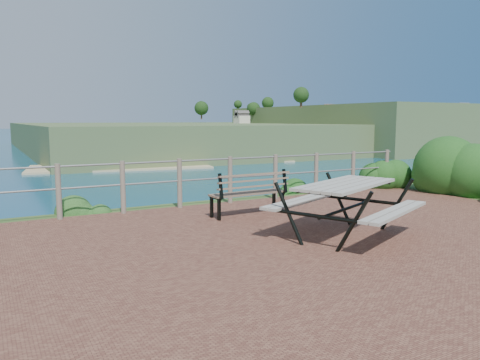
# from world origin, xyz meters

# --- Properties ---
(ground) EXTENTS (10.00, 7.00, 0.12)m
(ground) POSITION_xyz_m (0.00, 0.00, 0.00)
(ground) COLOR brown
(ground) RESTS_ON ground
(safety_railing) EXTENTS (9.40, 0.10, 1.00)m
(safety_railing) POSITION_xyz_m (0.00, 3.35, 0.57)
(safety_railing) COLOR #6B5B4C
(safety_railing) RESTS_ON ground
(distant_bay) EXTENTS (290.00, 232.36, 24.00)m
(distant_bay) POSITION_xyz_m (173.07, 202.61, -1.52)
(distant_bay) COLOR #416030
(distant_bay) RESTS_ON ground
(picnic_table) EXTENTS (2.12, 1.58, 0.83)m
(picnic_table) POSITION_xyz_m (0.18, -0.07, 0.53)
(picnic_table) COLOR #A29E92
(picnic_table) RESTS_ON ground
(park_bench) EXTENTS (1.52, 0.44, 0.85)m
(park_bench) POSITION_xyz_m (-0.30, 2.06, 0.56)
(park_bench) COLOR brown
(park_bench) RESTS_ON ground
(shrub_right_front) EXTENTS (1.64, 1.64, 2.32)m
(shrub_right_front) POSITION_xyz_m (5.74, 2.04, 0.00)
(shrub_right_front) COLOR #144314
(shrub_right_front) RESTS_ON ground
(shrub_right_edge) EXTENTS (0.95, 0.95, 1.37)m
(shrub_right_edge) POSITION_xyz_m (4.68, 3.53, 0.00)
(shrub_right_edge) COLOR #144314
(shrub_right_edge) RESTS_ON ground
(shrub_lip_west) EXTENTS (0.74, 0.74, 0.47)m
(shrub_lip_west) POSITION_xyz_m (-2.88, 3.87, 0.00)
(shrub_lip_west) COLOR #21471A
(shrub_lip_west) RESTS_ON ground
(shrub_lip_east) EXTENTS (0.77, 0.77, 0.52)m
(shrub_lip_east) POSITION_xyz_m (2.11, 4.11, 0.00)
(shrub_lip_east) COLOR #144314
(shrub_lip_east) RESTS_ON ground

